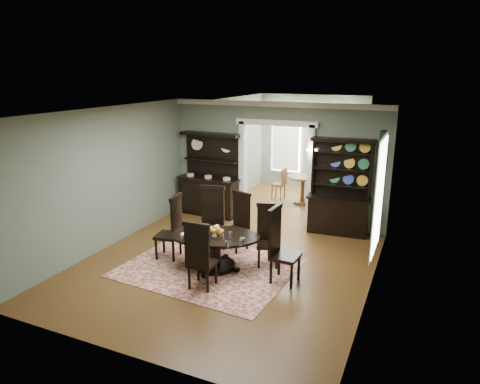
# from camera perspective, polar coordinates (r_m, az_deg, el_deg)

# --- Properties ---
(room) EXTENTS (5.51, 6.01, 3.01)m
(room) POSITION_cam_1_polar(r_m,az_deg,el_deg) (8.04, -2.13, 0.47)
(room) COLOR #5A3817
(room) RESTS_ON ground
(parlor) EXTENTS (3.51, 3.50, 3.01)m
(parlor) POSITION_cam_1_polar(r_m,az_deg,el_deg) (13.09, 8.53, 6.03)
(parlor) COLOR #5A3817
(parlor) RESTS_ON ground
(doorway_trim) EXTENTS (2.08, 0.25, 2.57)m
(doorway_trim) POSITION_cam_1_polar(r_m,az_deg,el_deg) (10.69, 4.86, 4.52)
(doorway_trim) COLOR silver
(doorway_trim) RESTS_ON floor
(right_window) EXTENTS (0.15, 1.47, 2.12)m
(right_window) POSITION_cam_1_polar(r_m,az_deg,el_deg) (8.15, 18.02, 0.08)
(right_window) COLOR white
(right_window) RESTS_ON wall_right
(wall_sconce) EXTENTS (0.27, 0.21, 0.21)m
(wall_sconce) POSITION_cam_1_polar(r_m,az_deg,el_deg) (10.23, 9.65, 5.38)
(wall_sconce) COLOR #AF782E
(wall_sconce) RESTS_ON back_wall_right
(rug) EXTENTS (3.33, 2.74, 0.01)m
(rug) POSITION_cam_1_polar(r_m,az_deg,el_deg) (8.50, -4.19, -10.01)
(rug) COLOR maroon
(rug) RESTS_ON floor
(dining_table) EXTENTS (1.98, 1.98, 0.69)m
(dining_table) POSITION_cam_1_polar(r_m,az_deg,el_deg) (8.30, -3.35, -7.07)
(dining_table) COLOR black
(dining_table) RESTS_ON rug
(centerpiece) EXTENTS (1.32, 0.85, 0.22)m
(centerpiece) POSITION_cam_1_polar(r_m,az_deg,el_deg) (8.10, -3.08, -5.59)
(centerpiece) COLOR silver
(centerpiece) RESTS_ON dining_table
(chair_far_left) EXTENTS (0.61, 0.59, 1.40)m
(chair_far_left) POSITION_cam_1_polar(r_m,az_deg,el_deg) (9.07, -3.79, -3.32)
(chair_far_left) COLOR black
(chair_far_left) RESTS_ON rug
(chair_far_mid) EXTENTS (0.58, 0.56, 1.26)m
(chair_far_mid) POSITION_cam_1_polar(r_m,az_deg,el_deg) (9.12, -0.14, -3.66)
(chair_far_mid) COLOR black
(chair_far_mid) RESTS_ON rug
(chair_far_right) EXTENTS (0.58, 0.56, 1.23)m
(chair_far_right) POSITION_cam_1_polar(r_m,az_deg,el_deg) (8.45, 3.76, -5.42)
(chair_far_right) COLOR black
(chair_far_right) RESTS_ON rug
(chair_end_left) EXTENTS (0.55, 0.57, 1.35)m
(chair_end_left) POSITION_cam_1_polar(r_m,az_deg,el_deg) (8.74, -8.97, -4.43)
(chair_end_left) COLOR black
(chair_end_left) RESTS_ON rug
(chair_end_right) EXTENTS (0.52, 0.54, 1.41)m
(chair_end_right) POSITION_cam_1_polar(r_m,az_deg,el_deg) (7.74, 5.29, -6.75)
(chair_end_right) COLOR black
(chair_end_right) RESTS_ON rug
(chair_near) EXTENTS (0.49, 0.47, 1.28)m
(chair_near) POSITION_cam_1_polar(r_m,az_deg,el_deg) (7.45, -5.44, -8.27)
(chair_near) COLOR black
(chair_near) RESTS_ON rug
(sideboard) EXTENTS (1.68, 0.67, 2.18)m
(sideboard) POSITION_cam_1_polar(r_m,az_deg,el_deg) (11.34, -4.04, 0.74)
(sideboard) COLOR black
(sideboard) RESTS_ON floor
(welsh_dresser) EXTENTS (1.47, 0.63, 2.24)m
(welsh_dresser) POSITION_cam_1_polar(r_m,az_deg,el_deg) (10.25, 13.06, -0.99)
(welsh_dresser) COLOR black
(welsh_dresser) RESTS_ON floor
(parlor_table) EXTENTS (0.88, 0.88, 0.81)m
(parlor_table) POSITION_cam_1_polar(r_m,az_deg,el_deg) (12.41, 8.35, 0.84)
(parlor_table) COLOR #523217
(parlor_table) RESTS_ON parlor_floor
(parlor_chair_left) EXTENTS (0.41, 0.40, 0.95)m
(parlor_chair_left) POSITION_cam_1_polar(r_m,az_deg,el_deg) (12.74, 5.43, 1.23)
(parlor_chair_left) COLOR #523217
(parlor_chair_left) RESTS_ON parlor_floor
(parlor_chair_right) EXTENTS (0.46, 0.45, 0.98)m
(parlor_chair_right) POSITION_cam_1_polar(r_m,az_deg,el_deg) (12.48, 10.06, 0.82)
(parlor_chair_right) COLOR #523217
(parlor_chair_right) RESTS_ON parlor_floor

